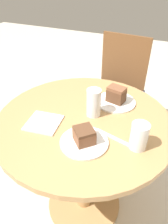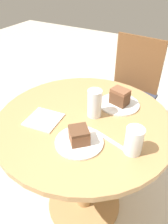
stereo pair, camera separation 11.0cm
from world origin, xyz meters
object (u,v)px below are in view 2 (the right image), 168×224
at_px(glass_lemonade, 94,105).
at_px(glass_water, 134,142).
at_px(cake_slice_near, 79,135).
at_px(plate_far, 119,104).
at_px(chair, 128,91).
at_px(plate_near, 79,142).
at_px(cake_slice_far, 120,97).

height_order(glass_lemonade, glass_water, glass_lemonade).
relative_size(cake_slice_near, glass_lemonade, 0.80).
distance_m(plate_far, glass_water, 0.36).
relative_size(chair, plate_near, 4.28).
bearing_deg(chair, plate_near, -78.16).
bearing_deg(cake_slice_near, plate_far, 84.19).
distance_m(cake_slice_far, glass_lemonade, 0.17).
bearing_deg(plate_near, glass_water, 16.75).
bearing_deg(chair, cake_slice_far, -71.33).
height_order(chair, plate_near, chair).
height_order(chair, plate_far, chair).
relative_size(plate_far, cake_slice_near, 1.92).
bearing_deg(glass_water, chair, 109.48).
bearing_deg(glass_lemonade, cake_slice_near, -80.08).
bearing_deg(plate_near, plate_far, 84.19).
xyz_separation_m(cake_slice_far, glass_lemonade, (-0.08, -0.16, 0.01)).
bearing_deg(glass_lemonade, chair, 95.18).
bearing_deg(plate_near, cake_slice_near, 180.00).
xyz_separation_m(chair, plate_far, (0.15, -0.64, 0.29)).
xyz_separation_m(cake_slice_near, glass_lemonade, (-0.04, 0.22, 0.02)).
distance_m(plate_near, glass_water, 0.24).
height_order(chair, glass_water, chair).
distance_m(chair, plate_far, 0.72).
bearing_deg(plate_far, glass_water, -58.62).
relative_size(chair, glass_lemonade, 6.30).
bearing_deg(glass_water, plate_near, -163.25).
bearing_deg(cake_slice_near, glass_water, 16.75).
height_order(plate_far, cake_slice_far, cake_slice_far).
xyz_separation_m(cake_slice_near, cake_slice_far, (0.04, 0.37, 0.01)).
bearing_deg(glass_water, cake_slice_near, -163.25).
bearing_deg(glass_lemonade, plate_far, 63.94).
distance_m(cake_slice_far, glass_water, 0.36).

